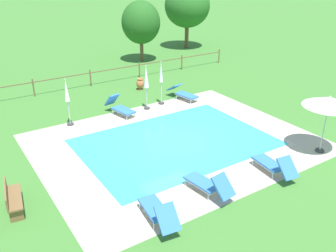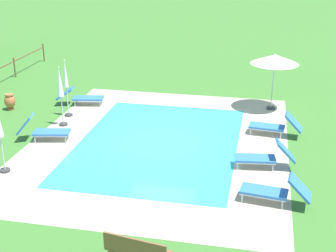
{
  "view_description": "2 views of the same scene",
  "coord_description": "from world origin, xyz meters",
  "px_view_note": "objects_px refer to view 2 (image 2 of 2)",
  "views": [
    {
      "loc": [
        -7.97,
        -11.63,
        7.2
      ],
      "look_at": [
        -0.05,
        0.5,
        0.6
      ],
      "focal_mm": 39.03,
      "sensor_mm": 36.0,
      "label": 1
    },
    {
      "loc": [
        -15.42,
        -3.55,
        6.99
      ],
      "look_at": [
        -0.71,
        -0.5,
        0.98
      ],
      "focal_mm": 51.23,
      "sensor_mm": 36.0,
      "label": 2
    }
  ],
  "objects_px": {
    "sun_lounger_north_near_steps": "(274,126)",
    "patio_umbrella_closed_row_mid_west": "(60,87)",
    "sun_lounger_north_end": "(44,130)",
    "patio_umbrella_closed_row_centre": "(66,82)",
    "patio_umbrella_open_foreground": "(275,59)",
    "wooden_bench_lawn_side": "(137,251)",
    "sun_lounger_north_far": "(82,97)",
    "sun_lounger_south_near_corner": "(264,157)",
    "sun_lounger_north_mid": "(274,191)",
    "terracotta_urn_near_fence": "(10,101)"
  },
  "relations": [
    {
      "from": "sun_lounger_north_mid",
      "to": "wooden_bench_lawn_side",
      "type": "relative_size",
      "value": 1.28
    },
    {
      "from": "sun_lounger_north_far",
      "to": "patio_umbrella_closed_row_centre",
      "type": "distance_m",
      "value": 1.81
    },
    {
      "from": "patio_umbrella_open_foreground",
      "to": "patio_umbrella_closed_row_centre",
      "type": "relative_size",
      "value": 1.02
    },
    {
      "from": "sun_lounger_north_near_steps",
      "to": "patio_umbrella_closed_row_mid_west",
      "type": "height_order",
      "value": "patio_umbrella_closed_row_mid_west"
    },
    {
      "from": "sun_lounger_north_far",
      "to": "sun_lounger_north_end",
      "type": "distance_m",
      "value": 3.98
    },
    {
      "from": "patio_umbrella_open_foreground",
      "to": "terracotta_urn_near_fence",
      "type": "xyz_separation_m",
      "value": [
        -2.35,
        10.94,
        -1.8
      ]
    },
    {
      "from": "sun_lounger_north_mid",
      "to": "sun_lounger_north_end",
      "type": "xyz_separation_m",
      "value": [
        2.81,
        8.2,
        0.01
      ]
    },
    {
      "from": "sun_lounger_north_near_steps",
      "to": "patio_umbrella_open_foreground",
      "type": "distance_m",
      "value": 3.45
    },
    {
      "from": "sun_lounger_north_far",
      "to": "patio_umbrella_closed_row_mid_west",
      "type": "bearing_deg",
      "value": -175.94
    },
    {
      "from": "sun_lounger_south_near_corner",
      "to": "sun_lounger_north_near_steps",
      "type": "bearing_deg",
      "value": -6.81
    },
    {
      "from": "sun_lounger_south_near_corner",
      "to": "patio_umbrella_closed_row_centre",
      "type": "bearing_deg",
      "value": 68.3
    },
    {
      "from": "wooden_bench_lawn_side",
      "to": "patio_umbrella_open_foreground",
      "type": "bearing_deg",
      "value": -14.01
    },
    {
      "from": "sun_lounger_north_mid",
      "to": "terracotta_urn_near_fence",
      "type": "bearing_deg",
      "value": 63.28
    },
    {
      "from": "patio_umbrella_open_foreground",
      "to": "sun_lounger_north_end",
      "type": "bearing_deg",
      "value": 122.36
    },
    {
      "from": "sun_lounger_south_near_corner",
      "to": "patio_umbrella_closed_row_mid_west",
      "type": "distance_m",
      "value": 8.17
    },
    {
      "from": "sun_lounger_north_far",
      "to": "wooden_bench_lawn_side",
      "type": "height_order",
      "value": "wooden_bench_lawn_side"
    },
    {
      "from": "wooden_bench_lawn_side",
      "to": "patio_umbrella_closed_row_mid_west",
      "type": "bearing_deg",
      "value": 33.26
    },
    {
      "from": "sun_lounger_north_end",
      "to": "patio_umbrella_closed_row_centre",
      "type": "relative_size",
      "value": 0.82
    },
    {
      "from": "sun_lounger_north_end",
      "to": "patio_umbrella_open_foreground",
      "type": "height_order",
      "value": "patio_umbrella_open_foreground"
    },
    {
      "from": "patio_umbrella_open_foreground",
      "to": "patio_umbrella_closed_row_mid_west",
      "type": "relative_size",
      "value": 1.02
    },
    {
      "from": "sun_lounger_south_near_corner",
      "to": "patio_umbrella_open_foreground",
      "type": "height_order",
      "value": "patio_umbrella_open_foreground"
    },
    {
      "from": "sun_lounger_north_mid",
      "to": "sun_lounger_north_far",
      "type": "relative_size",
      "value": 0.95
    },
    {
      "from": "sun_lounger_north_near_steps",
      "to": "terracotta_urn_near_fence",
      "type": "xyz_separation_m",
      "value": [
        0.59,
        11.08,
        -0.01
      ]
    },
    {
      "from": "sun_lounger_north_end",
      "to": "wooden_bench_lawn_side",
      "type": "bearing_deg",
      "value": -140.43
    },
    {
      "from": "sun_lounger_south_near_corner",
      "to": "patio_umbrella_closed_row_centre",
      "type": "height_order",
      "value": "patio_umbrella_closed_row_centre"
    },
    {
      "from": "patio_umbrella_closed_row_centre",
      "to": "sun_lounger_south_near_corner",
      "type": "bearing_deg",
      "value": -111.7
    },
    {
      "from": "patio_umbrella_open_foreground",
      "to": "wooden_bench_lawn_side",
      "type": "distance_m",
      "value": 11.9
    },
    {
      "from": "sun_lounger_north_far",
      "to": "sun_lounger_north_end",
      "type": "bearing_deg",
      "value": -178.61
    },
    {
      "from": "patio_umbrella_open_foreground",
      "to": "wooden_bench_lawn_side",
      "type": "bearing_deg",
      "value": 165.99
    },
    {
      "from": "sun_lounger_north_end",
      "to": "patio_umbrella_open_foreground",
      "type": "bearing_deg",
      "value": -57.64
    },
    {
      "from": "sun_lounger_north_far",
      "to": "patio_umbrella_closed_row_centre",
      "type": "height_order",
      "value": "patio_umbrella_closed_row_centre"
    },
    {
      "from": "sun_lounger_north_far",
      "to": "patio_umbrella_closed_row_mid_west",
      "type": "distance_m",
      "value": 2.74
    },
    {
      "from": "terracotta_urn_near_fence",
      "to": "sun_lounger_north_near_steps",
      "type": "bearing_deg",
      "value": -93.07
    },
    {
      "from": "sun_lounger_north_far",
      "to": "sun_lounger_north_end",
      "type": "height_order",
      "value": "sun_lounger_north_end"
    },
    {
      "from": "sun_lounger_north_mid",
      "to": "patio_umbrella_closed_row_mid_west",
      "type": "distance_m",
      "value": 9.28
    },
    {
      "from": "sun_lounger_north_far",
      "to": "sun_lounger_north_near_steps",
      "type": "bearing_deg",
      "value": -102.27
    },
    {
      "from": "sun_lounger_north_mid",
      "to": "terracotta_urn_near_fence",
      "type": "height_order",
      "value": "sun_lounger_north_mid"
    },
    {
      "from": "sun_lounger_north_end",
      "to": "terracotta_urn_near_fence",
      "type": "bearing_deg",
      "value": 46.07
    },
    {
      "from": "sun_lounger_north_near_steps",
      "to": "sun_lounger_north_mid",
      "type": "bearing_deg",
      "value": 179.93
    },
    {
      "from": "sun_lounger_north_mid",
      "to": "sun_lounger_north_far",
      "type": "distance_m",
      "value": 10.72
    },
    {
      "from": "patio_umbrella_closed_row_mid_west",
      "to": "patio_umbrella_closed_row_centre",
      "type": "xyz_separation_m",
      "value": [
        1.03,
        0.21,
        -0.09
      ]
    },
    {
      "from": "sun_lounger_south_near_corner",
      "to": "patio_umbrella_closed_row_centre",
      "type": "xyz_separation_m",
      "value": [
        3.19,
        8.0,
        1.09
      ]
    },
    {
      "from": "sun_lounger_north_far",
      "to": "patio_umbrella_closed_row_mid_west",
      "type": "xyz_separation_m",
      "value": [
        -2.45,
        -0.17,
        1.2
      ]
    },
    {
      "from": "patio_umbrella_closed_row_centre",
      "to": "sun_lounger_north_mid",
      "type": "bearing_deg",
      "value": -122.75
    },
    {
      "from": "sun_lounger_south_near_corner",
      "to": "terracotta_urn_near_fence",
      "type": "height_order",
      "value": "sun_lounger_south_near_corner"
    },
    {
      "from": "patio_umbrella_closed_row_mid_west",
      "to": "sun_lounger_north_mid",
      "type": "bearing_deg",
      "value": -118.06
    },
    {
      "from": "sun_lounger_north_end",
      "to": "sun_lounger_south_near_corner",
      "type": "xyz_separation_m",
      "value": [
        -0.63,
        -7.87,
        -0.0
      ]
    },
    {
      "from": "terracotta_urn_near_fence",
      "to": "sun_lounger_north_far",
      "type": "bearing_deg",
      "value": -66.41
    },
    {
      "from": "patio_umbrella_closed_row_mid_west",
      "to": "wooden_bench_lawn_side",
      "type": "bearing_deg",
      "value": -146.74
    },
    {
      "from": "patio_umbrella_open_foreground",
      "to": "patio_umbrella_closed_row_centre",
      "type": "xyz_separation_m",
      "value": [
        -2.56,
        8.2,
        -0.7
      ]
    }
  ]
}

